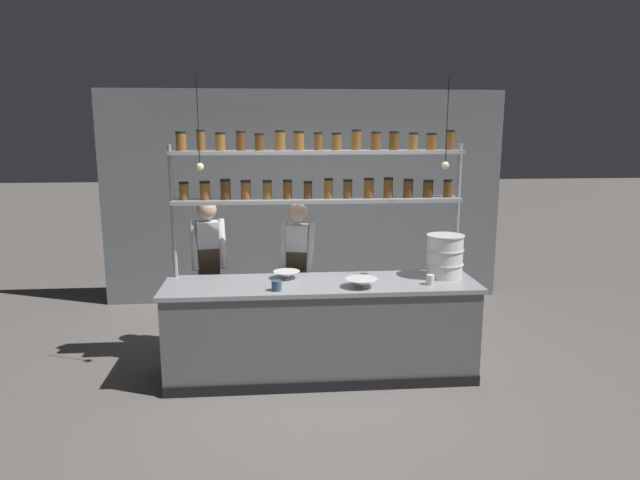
{
  "coord_description": "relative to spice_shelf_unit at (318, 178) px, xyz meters",
  "views": [
    {
      "loc": [
        -0.46,
        -5.12,
        2.35
      ],
      "look_at": [
        0.01,
        0.2,
        1.29
      ],
      "focal_mm": 32.0,
      "sensor_mm": 36.0,
      "label": 1
    }
  ],
  "objects": [
    {
      "name": "chef_left",
      "position": [
        -1.11,
        0.42,
        -0.94
      ],
      "size": [
        0.4,
        0.32,
        1.61
      ],
      "rotation": [
        0.0,
        0.0,
        0.18
      ],
      "color": "black",
      "rests_on": "ground_plane"
    },
    {
      "name": "pendant_light_row",
      "position": [
        0.03,
        -0.33,
        0.19
      ],
      "size": [
        2.28,
        0.07,
        0.81
      ],
      "color": "black"
    },
    {
      "name": "serving_cup_front",
      "position": [
        1.0,
        -0.49,
        -0.9
      ],
      "size": [
        0.07,
        0.07,
        0.09
      ],
      "color": "silver",
      "rests_on": "prep_counter"
    },
    {
      "name": "serving_cup_by_board",
      "position": [
        -0.42,
        -0.56,
        -0.9
      ],
      "size": [
        0.09,
        0.09,
        0.09
      ],
      "color": "#334C70",
      "rests_on": "prep_counter"
    },
    {
      "name": "container_stack",
      "position": [
        1.21,
        -0.23,
        -0.74
      ],
      "size": [
        0.36,
        0.36,
        0.41
      ],
      "color": "white",
      "rests_on": "prep_counter"
    },
    {
      "name": "back_wall",
      "position": [
        0.0,
        2.16,
        -0.45
      ],
      "size": [
        5.33,
        0.12,
        2.82
      ],
      "primitive_type": "cube",
      "color": "gray",
      "rests_on": "ground_plane"
    },
    {
      "name": "prep_bowl_near_left",
      "position": [
        -0.32,
        -0.16,
        -0.91
      ],
      "size": [
        0.26,
        0.26,
        0.07
      ],
      "color": "white",
      "rests_on": "prep_counter"
    },
    {
      "name": "spice_shelf_unit",
      "position": [
        0.0,
        0.0,
        0.0
      ],
      "size": [
        2.81,
        0.28,
        2.32
      ],
      "color": "#999BA0",
      "rests_on": "ground_plane"
    },
    {
      "name": "ground_plane",
      "position": [
        0.0,
        -0.33,
        -1.86
      ],
      "size": [
        40.0,
        40.0,
        0.0
      ],
      "primitive_type": "plane",
      "color": "slate"
    },
    {
      "name": "prep_bowl_center_front",
      "position": [
        0.35,
        -0.52,
        -0.9
      ],
      "size": [
        0.29,
        0.29,
        0.08
      ],
      "color": "silver",
      "rests_on": "prep_counter"
    },
    {
      "name": "prep_counter",
      "position": [
        0.0,
        -0.33,
        -1.4
      ],
      "size": [
        2.93,
        0.76,
        0.92
      ],
      "color": "slate",
      "rests_on": "ground_plane"
    },
    {
      "name": "chef_center",
      "position": [
        -0.18,
        0.31,
        -0.96
      ],
      "size": [
        0.41,
        0.33,
        1.58
      ],
      "rotation": [
        0.0,
        0.0,
        -0.25
      ],
      "color": "black",
      "rests_on": "ground_plane"
    }
  ]
}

